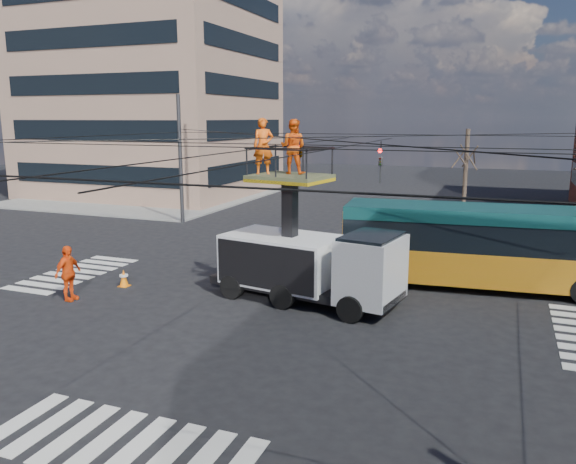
# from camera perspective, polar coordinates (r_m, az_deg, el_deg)

# --- Properties ---
(ground) EXTENTS (120.00, 120.00, 0.00)m
(ground) POSITION_cam_1_polar(r_m,az_deg,el_deg) (20.80, 0.40, -6.91)
(ground) COLOR black
(ground) RESTS_ON ground
(sidewalk_nw) EXTENTS (18.00, 18.00, 0.12)m
(sidewalk_nw) POSITION_cam_1_polar(r_m,az_deg,el_deg) (48.80, -14.13, 3.50)
(sidewalk_nw) COLOR slate
(sidewalk_nw) RESTS_ON ground
(crosswalks) EXTENTS (22.40, 22.40, 0.02)m
(crosswalks) POSITION_cam_1_polar(r_m,az_deg,el_deg) (20.80, 0.40, -6.88)
(crosswalks) COLOR silver
(crosswalks) RESTS_ON ground
(building_tower) EXTENTS (18.06, 16.06, 30.00)m
(building_tower) POSITION_cam_1_polar(r_m,az_deg,el_deg) (52.05, -13.93, 20.52)
(building_tower) COLOR #9B7863
(building_tower) RESTS_ON ground
(overhead_network) EXTENTS (24.24, 24.24, 8.00)m
(overhead_network) POSITION_cam_1_polar(r_m,az_deg,el_deg) (20.26, 0.63, 5.04)
(overhead_network) COLOR #2D2D30
(overhead_network) RESTS_ON ground
(tree_a) EXTENTS (2.00, 2.00, 6.00)m
(tree_a) POSITION_cam_1_polar(r_m,az_deg,el_deg) (32.08, 17.69, 7.50)
(tree_a) COLOR #382B21
(tree_a) RESTS_ON ground
(utility_truck) EXTENTS (7.29, 3.59, 6.58)m
(utility_truck) POSITION_cam_1_polar(r_m,az_deg,el_deg) (20.09, 2.12, -1.30)
(utility_truck) COLOR black
(utility_truck) RESTS_ON ground
(city_bus) EXTENTS (11.23, 3.63, 3.20)m
(city_bus) POSITION_cam_1_polar(r_m,az_deg,el_deg) (23.17, 19.59, -1.24)
(city_bus) COLOR orange
(city_bus) RESTS_ON ground
(traffic_cone) EXTENTS (0.36, 0.36, 0.69)m
(traffic_cone) POSITION_cam_1_polar(r_m,az_deg,el_deg) (23.26, -16.34, -4.49)
(traffic_cone) COLOR orange
(traffic_cone) RESTS_ON ground
(worker_ground) EXTENTS (0.52, 1.21, 2.05)m
(worker_ground) POSITION_cam_1_polar(r_m,az_deg,el_deg) (21.97, -21.44, -3.93)
(worker_ground) COLOR #F5490F
(worker_ground) RESTS_ON ground
(flagger) EXTENTS (0.89, 1.36, 1.97)m
(flagger) POSITION_cam_1_polar(r_m,az_deg,el_deg) (20.06, 7.71, -4.76)
(flagger) COLOR #F55C0F
(flagger) RESTS_ON ground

